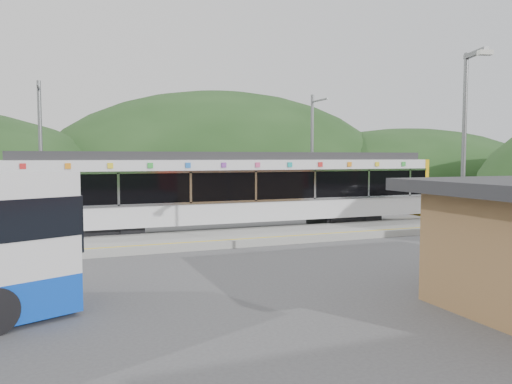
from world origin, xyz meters
name	(u,v)px	position (x,y,z in m)	size (l,w,h in m)	color
ground	(250,257)	(0.00, 0.00, 0.00)	(120.00, 120.00, 0.00)	#4C4C4F
hills	(328,228)	(6.19, 5.29, 0.00)	(146.00, 149.00, 26.00)	#1E3D19
platform	(222,238)	(0.00, 3.30, 0.15)	(26.00, 3.20, 0.30)	#9E9E99
yellow_line	(232,239)	(0.00, 2.00, 0.30)	(26.00, 0.10, 0.01)	yellow
train	(235,188)	(1.51, 6.00, 2.06)	(20.44, 3.01, 3.74)	black
catenary_mast_west	(41,154)	(-7.00, 8.56, 3.65)	(0.18, 1.80, 7.00)	slate
catenary_mast_east	(312,155)	(7.00, 8.56, 3.65)	(0.18, 1.80, 7.00)	slate
lamp_post	(467,148)	(4.09, -5.82, 3.78)	(0.42, 1.15, 6.34)	slate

